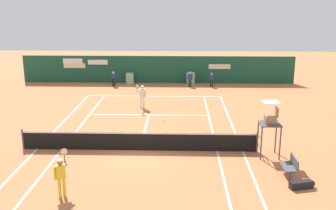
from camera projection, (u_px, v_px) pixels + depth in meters
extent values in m
plane|color=#C67042|center=(139.00, 150.00, 20.19)|extent=(80.00, 80.00, 0.00)
cube|color=white|center=(154.00, 96.00, 31.48)|extent=(10.60, 0.10, 0.01)
cube|color=white|center=(37.00, 149.00, 20.35)|extent=(0.10, 23.40, 0.01)
cube|color=white|center=(62.00, 149.00, 20.31)|extent=(0.10, 23.40, 0.01)
cube|color=white|center=(217.00, 151.00, 20.07)|extent=(0.10, 23.40, 0.01)
cube|color=white|center=(243.00, 151.00, 20.03)|extent=(0.10, 23.40, 0.01)
cube|color=white|center=(149.00, 115.00, 26.37)|extent=(8.00, 0.10, 0.01)
cube|color=white|center=(145.00, 130.00, 23.28)|extent=(0.10, 6.40, 0.01)
cube|color=white|center=(154.00, 97.00, 31.34)|extent=(0.10, 0.24, 0.01)
cylinder|color=#4C4C51|center=(23.00, 139.00, 20.24)|extent=(0.10, 0.10, 1.07)
cylinder|color=#4C4C51|center=(257.00, 142.00, 19.87)|extent=(0.10, 0.10, 1.07)
cube|color=black|center=(139.00, 142.00, 20.07)|extent=(12.00, 0.03, 0.95)
cube|color=white|center=(139.00, 133.00, 19.95)|extent=(12.00, 0.04, 0.06)
cube|color=#194C38|center=(158.00, 69.00, 36.28)|extent=(25.00, 0.24, 2.49)
cube|color=beige|center=(220.00, 67.00, 35.89)|extent=(1.98, 0.02, 0.44)
cube|color=white|center=(73.00, 61.00, 36.18)|extent=(1.81, 0.02, 0.44)
cube|color=beige|center=(74.00, 66.00, 36.29)|extent=(2.02, 0.02, 0.44)
cube|color=white|center=(98.00, 62.00, 36.14)|extent=(1.82, 0.02, 0.44)
cube|color=#8CB793|center=(130.00, 78.00, 36.02)|extent=(0.67, 0.70, 0.98)
cube|color=#8CB793|center=(191.00, 78.00, 35.84)|extent=(0.74, 0.70, 1.08)
cylinder|color=#47474C|center=(261.00, 143.00, 18.86)|extent=(0.07, 0.07, 1.63)
cylinder|color=#47474C|center=(258.00, 137.00, 19.73)|extent=(0.07, 0.07, 1.63)
cylinder|color=#47474C|center=(280.00, 144.00, 18.83)|extent=(0.07, 0.07, 1.63)
cylinder|color=#47474C|center=(276.00, 137.00, 19.70)|extent=(0.07, 0.07, 1.63)
cylinder|color=#47474C|center=(259.00, 146.00, 19.38)|extent=(0.04, 0.81, 0.04)
cylinder|color=#47474C|center=(260.00, 137.00, 19.25)|extent=(0.04, 0.81, 0.04)
cube|color=#47474C|center=(270.00, 124.00, 19.06)|extent=(1.00, 1.00, 0.06)
cube|color=olive|center=(270.00, 119.00, 19.00)|extent=(0.52, 0.56, 0.40)
cube|color=olive|center=(277.00, 112.00, 18.90)|extent=(0.06, 0.56, 0.45)
cube|color=white|center=(271.00, 102.00, 18.78)|extent=(0.76, 0.80, 0.04)
cylinder|color=#38383D|center=(290.00, 177.00, 16.75)|extent=(0.06, 0.06, 0.38)
cylinder|color=#38383D|center=(285.00, 167.00, 17.69)|extent=(0.06, 0.06, 0.38)
cube|color=#4C4C51|center=(288.00, 167.00, 17.16)|extent=(0.48, 1.13, 0.08)
cube|color=#4C4C51|center=(294.00, 162.00, 17.09)|extent=(0.06, 1.13, 0.42)
cube|color=black|center=(301.00, 185.00, 16.09)|extent=(1.00, 0.53, 0.32)
sphere|color=black|center=(311.00, 184.00, 16.19)|extent=(0.29, 0.29, 0.28)
cylinder|color=white|center=(144.00, 103.00, 27.90)|extent=(0.13, 0.13, 0.82)
cylinder|color=white|center=(141.00, 102.00, 27.93)|extent=(0.13, 0.13, 0.82)
cube|color=white|center=(142.00, 93.00, 27.73)|extent=(0.39, 0.25, 0.57)
sphere|color=beige|center=(142.00, 87.00, 27.63)|extent=(0.23, 0.23, 0.23)
cylinder|color=white|center=(142.00, 86.00, 27.60)|extent=(0.21, 0.21, 0.06)
cylinder|color=white|center=(145.00, 94.00, 27.70)|extent=(0.09, 0.09, 0.55)
cylinder|color=beige|center=(138.00, 90.00, 27.44)|extent=(0.16, 0.56, 0.09)
cylinder|color=black|center=(137.00, 90.00, 27.15)|extent=(0.03, 0.03, 0.22)
torus|color=black|center=(137.00, 86.00, 27.08)|extent=(0.30, 0.06, 0.30)
cylinder|color=silver|center=(137.00, 86.00, 27.08)|extent=(0.26, 0.04, 0.26)
cylinder|color=yellow|center=(60.00, 188.00, 15.32)|extent=(0.13, 0.13, 0.79)
cylinder|color=yellow|center=(64.00, 187.00, 15.38)|extent=(0.13, 0.13, 0.79)
cube|color=yellow|center=(61.00, 172.00, 15.17)|extent=(0.40, 0.32, 0.55)
sphere|color=#8C664C|center=(60.00, 162.00, 15.07)|extent=(0.22, 0.22, 0.22)
cylinder|color=white|center=(60.00, 160.00, 15.05)|extent=(0.21, 0.21, 0.06)
cylinder|color=yellow|center=(55.00, 173.00, 15.11)|extent=(0.08, 0.08, 0.53)
cylinder|color=#8C664C|center=(65.00, 163.00, 15.43)|extent=(0.28, 0.53, 0.08)
cylinder|color=black|center=(64.00, 158.00, 15.64)|extent=(0.03, 0.03, 0.22)
torus|color=#DB3838|center=(64.00, 152.00, 15.58)|extent=(0.29, 0.14, 0.30)
cylinder|color=silver|center=(64.00, 152.00, 15.58)|extent=(0.24, 0.10, 0.26)
cylinder|color=black|center=(191.00, 83.00, 34.81)|extent=(0.11, 0.11, 0.68)
cylinder|color=black|center=(189.00, 83.00, 34.79)|extent=(0.11, 0.11, 0.68)
cube|color=navy|center=(190.00, 76.00, 34.65)|extent=(0.33, 0.22, 0.48)
sphere|color=beige|center=(190.00, 73.00, 34.56)|extent=(0.19, 0.19, 0.19)
cylinder|color=navy|center=(192.00, 77.00, 34.68)|extent=(0.07, 0.07, 0.46)
cylinder|color=navy|center=(188.00, 77.00, 34.63)|extent=(0.07, 0.07, 0.46)
cylinder|color=black|center=(115.00, 82.00, 35.02)|extent=(0.11, 0.11, 0.67)
cylinder|color=black|center=(113.00, 83.00, 35.00)|extent=(0.11, 0.11, 0.67)
cube|color=navy|center=(113.00, 76.00, 34.86)|extent=(0.33, 0.22, 0.47)
sphere|color=tan|center=(113.00, 73.00, 34.78)|extent=(0.18, 0.18, 0.18)
cylinder|color=navy|center=(116.00, 76.00, 34.90)|extent=(0.07, 0.07, 0.45)
cylinder|color=navy|center=(111.00, 77.00, 34.84)|extent=(0.07, 0.07, 0.45)
cylinder|color=black|center=(212.00, 83.00, 34.75)|extent=(0.10, 0.10, 0.63)
cylinder|color=black|center=(211.00, 83.00, 34.75)|extent=(0.10, 0.10, 0.63)
cube|color=navy|center=(212.00, 77.00, 34.61)|extent=(0.29, 0.17, 0.44)
sphere|color=tan|center=(212.00, 74.00, 34.53)|extent=(0.17, 0.17, 0.17)
cylinder|color=navy|center=(214.00, 78.00, 34.62)|extent=(0.07, 0.07, 0.43)
cylinder|color=navy|center=(210.00, 78.00, 34.62)|extent=(0.07, 0.07, 0.43)
sphere|color=#CCE033|center=(99.00, 98.00, 30.81)|extent=(0.07, 0.07, 0.07)
sphere|color=#CCE033|center=(93.00, 115.00, 26.33)|extent=(0.07, 0.07, 0.07)
sphere|color=#CCE033|center=(163.00, 122.00, 24.78)|extent=(0.07, 0.07, 0.07)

